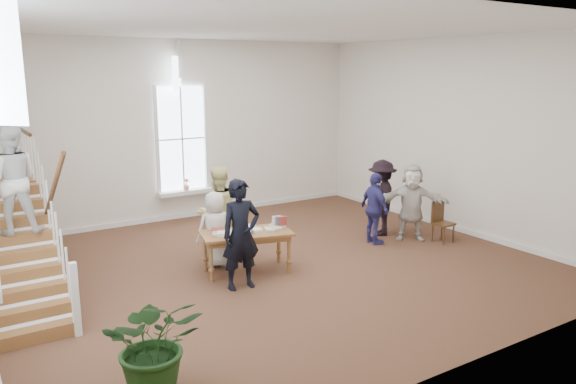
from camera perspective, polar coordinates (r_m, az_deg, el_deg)
ground at (r=10.99m, az=-1.48°, el=-7.60°), size 10.00×10.00×0.00m
room_shell at (r=14.67m, az=-10.39°, el=-1.09°), size 10.49×10.00×10.00m
staircase at (r=9.89m, az=-26.06°, el=-1.35°), size 1.10×4.10×2.92m
library_table at (r=10.56m, az=-4.18°, el=-4.45°), size 1.82×1.22×0.85m
police_officer at (r=9.72m, az=-4.80°, el=-4.32°), size 0.73×0.50×1.93m
elderly_woman at (r=10.91m, az=-7.39°, el=-3.79°), size 0.79×0.58×1.48m
person_yellow at (r=11.41m, az=-7.13°, el=-2.02°), size 0.99×0.82×1.88m
woman_cluster_a at (r=12.36m, az=8.81°, el=-1.68°), size 0.48×0.96×1.58m
woman_cluster_b at (r=13.06m, az=9.50°, el=-0.57°), size 1.17×1.30×1.75m
woman_cluster_c at (r=12.81m, az=12.44°, el=-1.02°), size 1.55×1.40×1.72m
floor_plant at (r=6.94m, az=-13.35°, el=-14.71°), size 1.37×1.28×1.25m
side_chair at (r=12.89m, az=15.27°, el=-2.71°), size 0.41×0.41×0.91m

